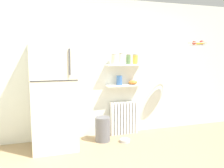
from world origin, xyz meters
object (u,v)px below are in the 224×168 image
(storage_jar_1, at_px, (121,59))
(pet_food_bowl, at_px, (125,140))
(shelf_bowl, at_px, (133,82))
(trash_bin, at_px, (103,129))
(storage_jar_0, at_px, (114,59))
(vase, at_px, (119,80))
(refrigerator, at_px, (54,95))
(storage_jar_2, at_px, (128,59))
(hanging_fruit_basket, at_px, (198,43))
(storage_jar_3, at_px, (135,59))
(radiator, at_px, (124,118))

(storage_jar_1, distance_m, pet_food_bowl, 1.51)
(shelf_bowl, xyz_separation_m, trash_bin, (-0.68, -0.22, -0.81))
(storage_jar_0, xyz_separation_m, vase, (0.11, -0.00, -0.40))
(refrigerator, bearing_deg, storage_jar_2, 9.70)
(hanging_fruit_basket, bearing_deg, storage_jar_3, 156.63)
(storage_jar_3, distance_m, vase, 0.52)
(refrigerator, relative_size, storage_jar_3, 9.50)
(radiator, bearing_deg, storage_jar_3, -7.83)
(storage_jar_2, distance_m, storage_jar_3, 0.15)
(storage_jar_0, height_order, storage_jar_1, storage_jar_1)
(refrigerator, xyz_separation_m, vase, (1.24, 0.24, 0.17))
(refrigerator, xyz_separation_m, radiator, (1.35, 0.27, -0.58))
(trash_bin, bearing_deg, storage_jar_1, 27.59)
(hanging_fruit_basket, bearing_deg, vase, 161.71)
(storage_jar_2, relative_size, hanging_fruit_basket, 0.55)
(storage_jar_2, height_order, storage_jar_3, storage_jar_2)
(radiator, distance_m, hanging_fruit_basket, 2.00)
(storage_jar_0, xyz_separation_m, storage_jar_1, (0.15, -0.00, 0.01))
(storage_jar_2, xyz_separation_m, storage_jar_3, (0.15, 0.00, -0.00))
(storage_jar_3, distance_m, shelf_bowl, 0.45)
(radiator, xyz_separation_m, pet_food_bowl, (-0.13, -0.42, -0.30))
(refrigerator, bearing_deg, hanging_fruit_basket, -4.72)
(storage_jar_0, bearing_deg, pet_food_bowl, -77.52)
(storage_jar_0, height_order, pet_food_bowl, storage_jar_0)
(radiator, height_order, shelf_bowl, shelf_bowl)
(radiator, distance_m, storage_jar_0, 1.18)
(vase, distance_m, trash_bin, 0.97)
(radiator, relative_size, vase, 3.60)
(refrigerator, xyz_separation_m, hanging_fruit_basket, (2.63, -0.22, 0.87))
(pet_food_bowl, bearing_deg, trash_bin, 156.10)
(storage_jar_1, relative_size, hanging_fruit_basket, 0.61)
(vase, bearing_deg, trash_bin, -150.29)
(storage_jar_2, height_order, trash_bin, storage_jar_2)
(trash_bin, bearing_deg, hanging_fruit_basket, -7.49)
(refrigerator, height_order, vase, refrigerator)
(refrigerator, bearing_deg, storage_jar_3, 8.81)
(radiator, bearing_deg, shelf_bowl, -9.82)
(storage_jar_3, xyz_separation_m, trash_bin, (-0.72, -0.22, -1.25))
(refrigerator, height_order, storage_jar_1, refrigerator)
(storage_jar_0, xyz_separation_m, shelf_bowl, (0.39, -0.00, -0.45))
(storage_jar_3, bearing_deg, storage_jar_2, -180.00)
(storage_jar_1, relative_size, pet_food_bowl, 1.14)
(vase, bearing_deg, storage_jar_2, -0.00)
(radiator, relative_size, storage_jar_3, 3.37)
(storage_jar_1, distance_m, shelf_bowl, 0.52)
(storage_jar_1, distance_m, trash_bin, 1.36)
(storage_jar_0, height_order, trash_bin, storage_jar_0)
(shelf_bowl, relative_size, pet_food_bowl, 0.94)
(storage_jar_1, relative_size, vase, 1.19)
(refrigerator, distance_m, shelf_bowl, 1.54)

